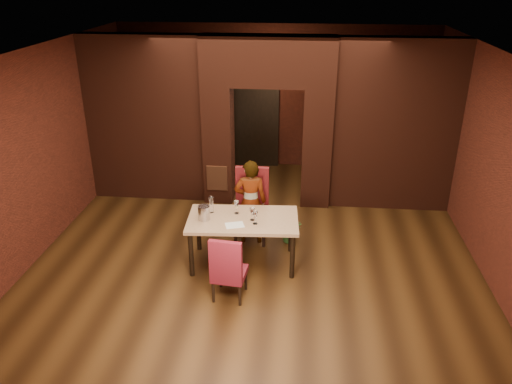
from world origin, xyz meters
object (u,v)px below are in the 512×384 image
at_px(chair_far, 251,207).
at_px(wine_bucket, 204,213).
at_px(wine_glass_c, 255,218).
at_px(dining_table, 243,241).
at_px(water_bottle, 211,204).
at_px(wine_glass_b, 252,214).
at_px(potted_plant, 290,230).
at_px(wine_glass_a, 237,207).
at_px(person_seated, 250,202).
at_px(chair_near, 229,266).

bearing_deg(chair_far, wine_bucket, -126.46).
bearing_deg(wine_bucket, wine_glass_c, -4.68).
relative_size(dining_table, water_bottle, 5.97).
height_order(dining_table, wine_glass_b, wine_glass_b).
bearing_deg(potted_plant, dining_table, -133.18).
distance_m(wine_glass_c, water_bottle, 0.78).
distance_m(wine_glass_a, wine_glass_c, 0.45).
bearing_deg(wine_glass_b, wine_glass_a, 143.23).
relative_size(person_seated, water_bottle, 5.23).
xyz_separation_m(dining_table, potted_plant, (0.71, 0.75, -0.18)).
distance_m(wine_glass_a, water_bottle, 0.40).
height_order(chair_far, wine_glass_c, chair_far).
xyz_separation_m(chair_far, wine_glass_c, (0.17, -0.92, 0.27)).
bearing_deg(chair_near, wine_glass_c, -105.44).
relative_size(chair_far, wine_bucket, 5.60).
xyz_separation_m(dining_table, chair_far, (0.04, 0.76, 0.23)).
xyz_separation_m(chair_far, person_seated, (0.00, -0.06, 0.12)).
relative_size(wine_bucket, potted_plant, 0.51).
relative_size(wine_glass_b, wine_bucket, 0.90).
distance_m(wine_glass_a, potted_plant, 1.22).
xyz_separation_m(wine_glass_b, potted_plant, (0.56, 0.79, -0.67)).
relative_size(water_bottle, potted_plant, 0.64).
relative_size(chair_near, wine_glass_b, 4.99).
bearing_deg(wine_bucket, potted_plant, 33.18).
bearing_deg(potted_plant, chair_far, 179.24).
height_order(person_seated, potted_plant, person_seated).
relative_size(person_seated, wine_bucket, 6.65).
xyz_separation_m(chair_far, wine_glass_a, (-0.16, -0.60, 0.27)).
bearing_deg(dining_table, chair_far, 83.38).
xyz_separation_m(wine_glass_a, water_bottle, (-0.39, -0.00, 0.04)).
distance_m(person_seated, potted_plant, 0.85).
distance_m(chair_far, wine_glass_b, 0.85).
relative_size(chair_far, wine_glass_a, 5.86).
relative_size(person_seated, wine_glass_b, 7.39).
bearing_deg(dining_table, chair_near, -98.90).
relative_size(chair_far, wine_glass_b, 6.22).
height_order(chair_far, potted_plant, chair_far).
relative_size(wine_glass_c, water_bottle, 0.74).
relative_size(wine_glass_c, potted_plant, 0.47).
height_order(chair_far, wine_glass_a, chair_far).
height_order(person_seated, water_bottle, person_seated).
xyz_separation_m(chair_near, potted_plant, (0.79, 1.64, -0.28)).
bearing_deg(chair_near, person_seated, -88.58).
distance_m(person_seated, water_bottle, 0.80).
relative_size(chair_far, chair_near, 1.25).
relative_size(dining_table, wine_glass_a, 7.95).
relative_size(chair_near, wine_glass_c, 4.80).
height_order(wine_glass_a, wine_glass_b, wine_glass_a).
bearing_deg(wine_glass_a, chair_near, -88.04).
distance_m(wine_glass_a, wine_glass_b, 0.33).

